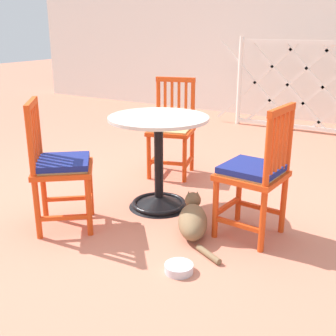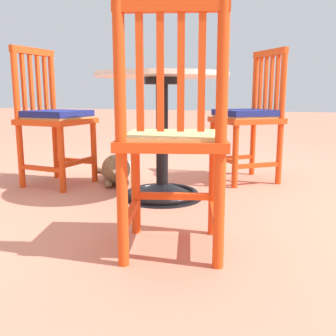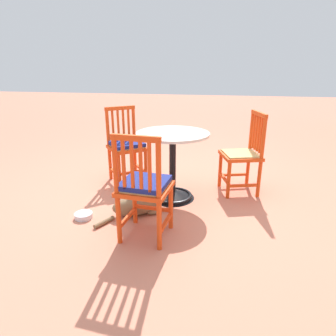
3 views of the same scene
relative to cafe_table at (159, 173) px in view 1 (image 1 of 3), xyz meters
The scene contains 9 objects.
ground_plane 0.31m from the cafe_table, 119.53° to the right, with size 24.00×24.00×0.00m, color #C6755B.
building_wall_backdrop 4.13m from the cafe_table, 90.95° to the left, with size 10.00×0.20×2.80m, color silver.
lattice_fence_panel 3.21m from the cafe_table, 80.67° to the left, with size 2.94×0.06×1.23m.
cafe_table is the anchor object (origin of this frame).
orange_chair_facing_out 0.82m from the cafe_table, 113.50° to the left, with size 0.50×0.50×0.91m.
orange_chair_at_corner 0.78m from the cafe_table, 121.78° to the right, with size 0.56×0.56×0.91m.
orange_chair_tucked_in 0.83m from the cafe_table, ahead, with size 0.43×0.43×0.91m.
tabby_cat 0.54m from the cafe_table, 29.97° to the right, with size 0.53×0.58×0.23m.
pet_water_bowl 1.01m from the cafe_table, 50.84° to the right, with size 0.17×0.17×0.05m, color silver.
Camera 1 is at (1.77, -2.56, 1.38)m, focal length 46.00 mm.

